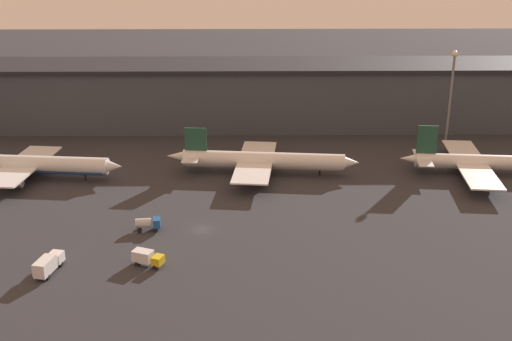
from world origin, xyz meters
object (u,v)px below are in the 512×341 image
airplane_0 (28,165)px  service_vehicle_0 (148,223)px  service_vehicle_2 (48,264)px  service_vehicle_3 (147,257)px  airplane_1 (261,161)px  airplane_2 (475,162)px

airplane_0 → service_vehicle_0: airplane_0 is taller
service_vehicle_0 → service_vehicle_2: 23.71m
airplane_0 → service_vehicle_3: bearing=-45.6°
airplane_1 → airplane_0: bearing=-171.7°
service_vehicle_0 → airplane_2: bearing=16.0°
airplane_1 → service_vehicle_2: size_ratio=6.15×
airplane_1 → service_vehicle_3: airplane_1 is taller
airplane_1 → service_vehicle_0: size_ratio=9.37×
airplane_0 → service_vehicle_3: airplane_0 is taller
airplane_0 → service_vehicle_3: 58.67m
airplane_1 → service_vehicle_0: bearing=-120.3°
airplane_1 → service_vehicle_3: bearing=-108.9°
airplane_1 → service_vehicle_0: 41.30m
airplane_0 → service_vehicle_2: bearing=-62.9°
airplane_2 → service_vehicle_0: 85.62m
airplane_0 → airplane_2: airplane_2 is taller
airplane_1 → service_vehicle_0: (-24.43, -33.23, -2.02)m
airplane_2 → service_vehicle_2: bearing=-146.2°
airplane_1 → airplane_2: (54.87, -0.99, -0.32)m
service_vehicle_0 → service_vehicle_3: service_vehicle_3 is taller
airplane_1 → service_vehicle_3: size_ratio=7.83×
service_vehicle_2 → service_vehicle_3: 17.81m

